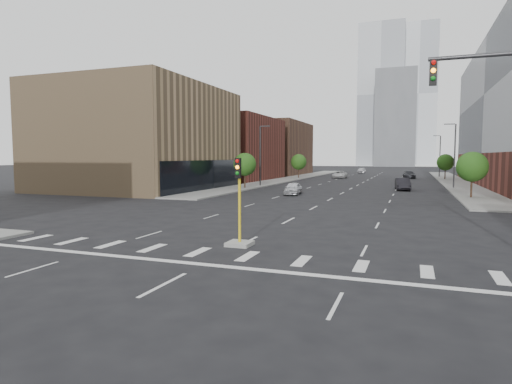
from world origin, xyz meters
The scene contains 22 objects.
ground centered at (0.00, 0.00, 0.00)m, with size 400.00×400.00×0.00m, color black.
sidewalk_left_far centered at (-15.00, 74.00, 0.07)m, with size 5.00×92.00×0.15m, color gray.
sidewalk_right_far centered at (15.00, 74.00, 0.07)m, with size 5.00×92.00×0.15m, color gray.
building_left_mid centered at (-27.50, 40.00, 7.00)m, with size 20.00×24.00×14.00m, color #A3825C.
building_left_far_a centered at (-27.50, 66.00, 6.00)m, with size 20.00×22.00×12.00m, color brown.
building_left_far_b centered at (-27.50, 92.00, 6.50)m, with size 20.00×24.00×13.00m, color brown.
tower_left centered at (-8.00, 220.00, 35.00)m, with size 22.00×22.00×70.00m, color #B2B7BC.
tower_right centered at (10.00, 260.00, 40.00)m, with size 20.00×20.00×80.00m, color #B2B7BC.
tower_mid centered at (0.00, 200.00, 22.00)m, with size 18.00×18.00×44.00m, color slate.
median_traffic_signal centered at (0.00, 8.97, 0.97)m, with size 1.20×1.20×4.40m.
streetlight_right_a centered at (13.41, 55.00, 5.01)m, with size 1.60×0.22×9.07m.
streetlight_right_b centered at (13.41, 90.00, 5.01)m, with size 1.60×0.22×9.07m.
streetlight_left centered at (-13.41, 50.00, 5.01)m, with size 1.60×0.22×9.07m.
tree_left_near centered at (-14.00, 45.00, 3.39)m, with size 3.20×3.20×4.85m.
tree_left_far centered at (-14.00, 75.00, 3.39)m, with size 3.20×3.20×4.85m.
tree_right_near centered at (14.00, 40.00, 3.39)m, with size 3.20×3.20×4.85m.
tree_right_far centered at (14.00, 80.00, 3.39)m, with size 3.20×3.20×4.85m.
car_near_left centered at (-5.14, 38.06, 0.74)m, with size 1.74×4.34×1.48m, color silver.
car_mid_right centered at (6.86, 49.69, 0.82)m, with size 1.74×4.99×1.65m, color black.
car_far_left centered at (-6.16, 78.91, 0.74)m, with size 2.47×5.35×1.49m, color silver.
car_deep_right centered at (7.41, 83.13, 0.78)m, with size 2.18×5.36×1.56m, color black.
car_distant centered at (-5.05, 109.05, 0.77)m, with size 1.82×4.53×1.55m, color silver.
Camera 1 is at (8.06, -10.60, 4.46)m, focal length 30.00 mm.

